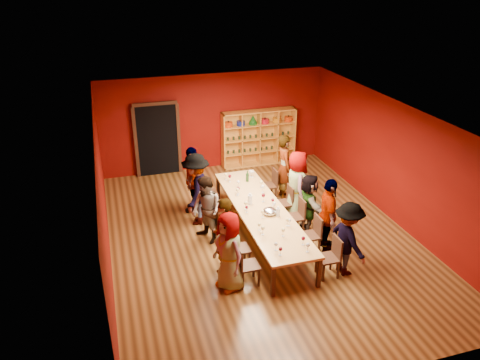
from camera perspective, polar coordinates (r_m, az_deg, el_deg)
The scene contains 52 objects.
room_shell at distance 10.64m, azimuth 2.65°, elevation 0.02°, with size 7.10×9.10×3.04m.
tasting_table at distance 11.00m, azimuth 2.56°, elevation -3.77°, with size 1.10×4.50×0.75m.
doorway at distance 14.44m, azimuth -10.04°, elevation 4.89°, with size 1.40×0.17×2.30m.
shelving_unit at distance 15.04m, azimuth 2.24°, elevation 5.52°, with size 2.40×0.40×1.80m.
chair_person_left_0 at distance 9.54m, azimuth 0.56°, elevation -10.14°, with size 0.42×0.42×0.89m.
person_left_0 at distance 9.27m, azimuth -1.34°, elevation -8.72°, with size 0.82×0.45×1.68m, color #5579B0.
chair_person_left_1 at distance 10.04m, azimuth -0.52°, elevation -8.16°, with size 0.42×0.42×0.89m.
person_left_1 at distance 9.80m, azimuth -2.13°, elevation -6.73°, with size 0.61×0.45×1.68m, color #151E3C.
chair_person_left_2 at distance 11.03m, azimuth -2.27°, elevation -4.89°, with size 0.42×0.42×0.89m.
person_left_2 at distance 10.81m, azimuth -4.13°, elevation -3.69°, with size 0.79×0.43×1.63m, color #48484C.
chair_person_left_3 at distance 11.82m, azimuth -3.40°, elevation -2.76°, with size 0.42×0.42×0.89m.
person_left_3 at distance 11.55m, azimuth -5.35°, elevation -1.14°, with size 1.19×0.49×1.85m, color #C38391.
chair_person_left_4 at distance 12.39m, azimuth -4.13°, elevation -1.40°, with size 0.42×0.42×0.89m.
person_left_4 at distance 12.16m, azimuth -5.75°, elevation 0.09°, with size 1.05×0.48×1.79m, color #5577B0.
chair_person_right_0 at distance 9.98m, azimuth 11.12°, elevation -8.94°, with size 0.42×0.42×0.89m.
person_right_0 at distance 9.95m, azimuth 13.00°, elevation -7.01°, with size 1.06×0.44×1.64m, color #45454A.
chair_person_right_1 at distance 10.66m, azimuth 8.89°, elevation -6.36°, with size 0.42×0.42×0.89m.
person_right_1 at distance 10.61m, azimuth 10.71°, elevation -4.28°, with size 1.03×0.47×1.76m, color #5275A9.
chair_person_right_2 at distance 11.35m, azimuth 7.01°, elevation -4.16°, with size 0.42×0.42×0.89m.
person_right_2 at distance 11.34m, azimuth 8.41°, elevation -2.84°, with size 1.39×0.40×1.50m, color #6096C7.
chair_person_right_3 at distance 11.94m, azimuth 5.62°, elevation -2.53°, with size 0.42×0.42×0.89m.
person_right_3 at distance 11.87m, azimuth 6.96°, elevation -0.62°, with size 0.88×0.48×1.79m, color #16173D.
chair_person_right_4 at distance 12.86m, azimuth 3.80°, elevation -0.37°, with size 0.42×0.42×0.89m.
person_right_4 at distance 12.81m, azimuth 5.44°, elevation 1.58°, with size 0.68×0.49×1.85m, color beige.
wine_glass_0 at distance 10.26m, azimuth 5.80°, elevation -4.89°, with size 0.08×0.08×0.20m.
wine_glass_1 at distance 12.52m, azimuth 1.54°, elevation 0.96°, with size 0.08×0.08×0.20m.
wine_glass_2 at distance 9.43m, azimuth 4.42°, elevation -7.84°, with size 0.08×0.08×0.19m.
wine_glass_3 at distance 10.55m, azimuth 2.76°, elevation -3.91°, with size 0.08×0.08×0.20m.
wine_glass_4 at distance 10.27m, azimuth 6.06°, elevation -4.95°, with size 0.08×0.08×0.19m.
wine_glass_5 at distance 9.28m, azimuth 4.97°, elevation -8.43°, with size 0.08×0.08×0.19m.
wine_glass_6 at distance 9.90m, azimuth 2.80°, elevation -5.90°, with size 0.09×0.09×0.22m.
wine_glass_7 at distance 11.52m, azimuth -0.31°, elevation -1.23°, with size 0.08×0.08×0.20m.
wine_glass_8 at distance 12.52m, azimuth 1.29°, elevation 0.99°, with size 0.08×0.08×0.21m.
wine_glass_9 at distance 11.09m, azimuth 4.01°, elevation -2.50°, with size 0.07×0.07×0.18m.
wine_glass_10 at distance 9.43m, azimuth 8.27°, elevation -7.89°, with size 0.09×0.09×0.22m.
wine_glass_11 at distance 10.75m, azimuth 0.82°, elevation -3.38°, with size 0.07×0.07×0.18m.
wine_glass_12 at distance 10.06m, azimuth 2.37°, elevation -5.47°, with size 0.08×0.08×0.19m.
wine_glass_13 at distance 11.94m, azimuth -0.19°, elevation -0.29°, with size 0.08×0.08×0.19m.
wine_glass_14 at distance 11.59m, azimuth -0.22°, elevation -1.09°, with size 0.08×0.08×0.20m.
wine_glass_15 at distance 12.35m, azimuth -1.73°, elevation 0.61°, with size 0.08×0.08×0.20m.
wine_glass_16 at distance 10.93m, azimuth 4.22°, elevation -2.93°, with size 0.07×0.07×0.19m.
wine_glass_17 at distance 12.24m, azimuth -1.26°, elevation 0.42°, with size 0.08×0.08×0.21m.
wine_glass_18 at distance 11.91m, azimuth 2.60°, elevation -0.30°, with size 0.09×0.09×0.22m.
wine_glass_19 at distance 11.68m, azimuth 2.80°, elevation -0.86°, with size 0.09×0.09×0.21m.
wine_glass_20 at distance 11.23m, azimuth 2.87°, elevation -1.92°, with size 0.09×0.09×0.22m.
wine_glass_21 at distance 10.87m, azimuth 0.72°, elevation -2.86°, with size 0.09×0.09×0.22m.
wine_glass_22 at distance 9.65m, azimuth 7.72°, elevation -7.11°, with size 0.08×0.08×0.20m.
wine_glass_23 at distance 9.89m, azimuth 5.29°, elevation -6.12°, with size 0.08×0.08×0.20m.
spittoon_bowl at distance 10.73m, azimuth 3.65°, elevation -3.83°, with size 0.33×0.33×0.18m, color silver.
carafe_a at distance 11.12m, azimuth 1.23°, elevation -2.38°, with size 0.13×0.13×0.28m.
carafe_b at distance 10.66m, azimuth 4.66°, elevation -3.89°, with size 0.11×0.11×0.23m.
wine_bottle at distance 12.27m, azimuth 0.90°, elevation 0.33°, with size 0.10×0.10×0.31m.
Camera 1 is at (-3.25, -9.09, 5.98)m, focal length 35.00 mm.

